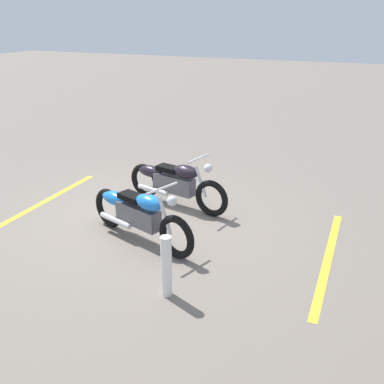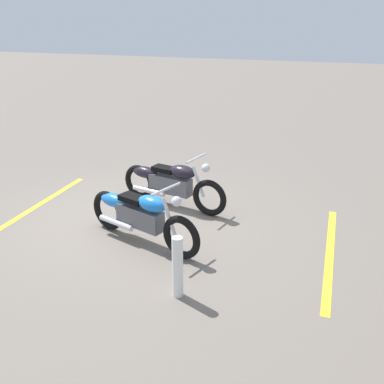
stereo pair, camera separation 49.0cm
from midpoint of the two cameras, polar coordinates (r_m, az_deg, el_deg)
name	(u,v)px [view 2 (the right image)]	position (r m, az deg, el deg)	size (l,w,h in m)	color
ground_plane	(134,218)	(7.98, -9.12, -3.38)	(60.00, 60.00, 0.00)	slate
motorcycle_bright_foreground	(139,215)	(6.99, -8.75, -2.90)	(2.16, 0.85, 1.04)	black
motorcycle_dark_foreground	(170,182)	(8.25, -4.54, 1.20)	(2.21, 0.71, 1.04)	black
bollard_post	(178,267)	(5.65, -4.38, -9.60)	(0.14, 0.14, 0.83)	white
parking_stripe_near	(36,207)	(8.92, -20.82, -1.79)	(3.20, 0.12, 0.01)	yellow
parking_stripe_mid	(330,253)	(7.01, 15.28, -7.61)	(3.20, 0.12, 0.01)	yellow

